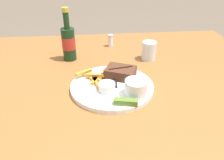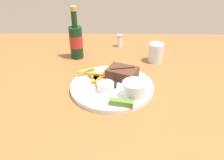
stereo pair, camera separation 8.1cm
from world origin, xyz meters
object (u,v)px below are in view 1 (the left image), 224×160
(coleslaw_cup, at_px, (136,87))
(drinking_glass, at_px, (149,51))
(pickle_spear, at_px, (126,102))
(beer_bottle, at_px, (69,42))
(dinner_plate, at_px, (112,87))
(fork_utensil, at_px, (90,83))
(steak_portion, at_px, (121,72))
(salt_shaker, at_px, (111,40))
(dipping_sauce_cup, at_px, (107,87))
(knife_utensil, at_px, (114,78))

(coleslaw_cup, distance_m, drinking_glass, 0.34)
(pickle_spear, bearing_deg, beer_bottle, 116.83)
(dinner_plate, bearing_deg, beer_bottle, 121.82)
(dinner_plate, distance_m, beer_bottle, 0.34)
(fork_utensil, bearing_deg, beer_bottle, 118.67)
(steak_portion, relative_size, salt_shaker, 2.12)
(steak_portion, height_order, dipping_sauce_cup, steak_portion)
(drinking_glass, relative_size, salt_shaker, 1.35)
(drinking_glass, bearing_deg, coleslaw_cup, -111.39)
(dinner_plate, relative_size, beer_bottle, 1.28)
(fork_utensil, relative_size, knife_utensil, 0.81)
(coleslaw_cup, relative_size, fork_utensil, 0.59)
(beer_bottle, bearing_deg, steak_portion, -46.34)
(coleslaw_cup, bearing_deg, pickle_spear, -129.79)
(beer_bottle, bearing_deg, dipping_sauce_cup, -64.56)
(steak_portion, xyz_separation_m, pickle_spear, (-0.01, -0.18, -0.01))
(pickle_spear, bearing_deg, salt_shaker, 89.69)
(drinking_glass, xyz_separation_m, salt_shaker, (-0.16, 0.18, -0.01))
(dipping_sauce_cup, distance_m, salt_shaker, 0.47)
(knife_utensil, bearing_deg, salt_shaker, -0.74)
(dinner_plate, distance_m, fork_utensil, 0.08)
(dinner_plate, bearing_deg, drinking_glass, 50.40)
(dipping_sauce_cup, bearing_deg, drinking_glass, 51.60)
(steak_portion, bearing_deg, dinner_plate, -125.33)
(dipping_sauce_cup, distance_m, drinking_glass, 0.36)
(beer_bottle, distance_m, drinking_glass, 0.38)
(coleslaw_cup, height_order, drinking_glass, drinking_glass)
(knife_utensil, bearing_deg, drinking_glass, -40.29)
(coleslaw_cup, xyz_separation_m, fork_utensil, (-0.16, 0.09, -0.03))
(pickle_spear, bearing_deg, dinner_plate, 104.16)
(dinner_plate, xyz_separation_m, coleslaw_cup, (0.08, -0.07, 0.04))
(beer_bottle, xyz_separation_m, drinking_glass, (0.37, -0.04, -0.04))
(dipping_sauce_cup, height_order, salt_shaker, salt_shaker)
(drinking_glass, height_order, salt_shaker, drinking_glass)
(dipping_sauce_cup, height_order, pickle_spear, dipping_sauce_cup)
(knife_utensil, bearing_deg, beer_bottle, 40.39)
(coleslaw_cup, height_order, knife_utensil, coleslaw_cup)
(beer_bottle, relative_size, salt_shaker, 3.74)
(coleslaw_cup, relative_size, beer_bottle, 0.33)
(salt_shaker, bearing_deg, dipping_sauce_cup, -97.03)
(dinner_plate, distance_m, drinking_glass, 0.31)
(knife_utensil, relative_size, drinking_glass, 1.89)
(salt_shaker, bearing_deg, beer_bottle, -145.23)
(dinner_plate, distance_m, salt_shaker, 0.43)
(knife_utensil, relative_size, beer_bottle, 0.68)
(coleslaw_cup, xyz_separation_m, dipping_sauce_cup, (-0.10, 0.04, -0.01))
(steak_portion, bearing_deg, coleslaw_cup, -74.53)
(knife_utensil, bearing_deg, steak_portion, -56.75)
(steak_portion, relative_size, dipping_sauce_cup, 2.29)
(steak_portion, relative_size, fork_utensil, 1.03)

